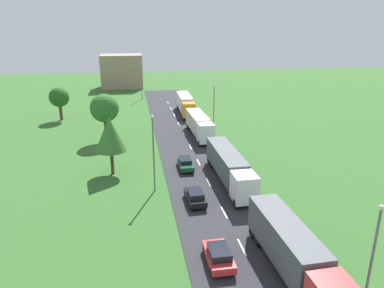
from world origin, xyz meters
The scene contains 17 objects.
road centered at (0.00, 24.50, 0.03)m, with size 10.00×140.00×0.06m, color #2B2B30.
lane_marking_centre centered at (0.00, 19.39, 0.07)m, with size 0.16×117.92×0.01m.
truck_lead centered at (2.55, 11.98, 2.20)m, with size 2.79×12.48×3.72m.
truck_second centered at (2.41, 29.23, 2.12)m, with size 2.57×14.20×3.55m.
truck_third centered at (2.39, 48.32, 2.11)m, with size 2.73×12.38×3.53m.
truck_fourth centered at (2.52, 65.11, 2.19)m, with size 2.84×12.89×3.75m.
car_second centered at (-2.49, 14.12, 0.85)m, with size 1.92×3.95×1.52m.
car_third centered at (-2.53, 24.50, 0.83)m, with size 1.88×4.13×1.48m.
car_fourth centered at (-2.10, 34.22, 0.80)m, with size 1.81×4.28×1.40m.
lamppost_lead centered at (6.19, 8.26, 4.26)m, with size 0.36×0.36×7.58m.
lamppost_second centered at (-6.55, 28.34, 4.93)m, with size 0.36×0.36×8.89m.
lamppost_third centered at (6.56, 55.64, 4.30)m, with size 0.36×0.36×7.66m.
lamppost_fourth centered at (-6.04, 82.55, 5.02)m, with size 0.36×0.36×9.06m.
tree_oak centered at (-22.72, 63.79, 4.56)m, with size 3.86×3.86×6.54m.
tree_birch centered at (-11.49, 34.22, 5.24)m, with size 3.90×3.90×7.42m.
tree_maple centered at (-13.01, 48.35, 5.41)m, with size 4.55×4.55×7.74m.
distant_building centered at (-11.21, 102.05, 4.87)m, with size 12.10×9.34×9.73m, color #9E846B.
Camera 1 is at (-8.54, -9.10, 18.02)m, focal length 33.50 mm.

